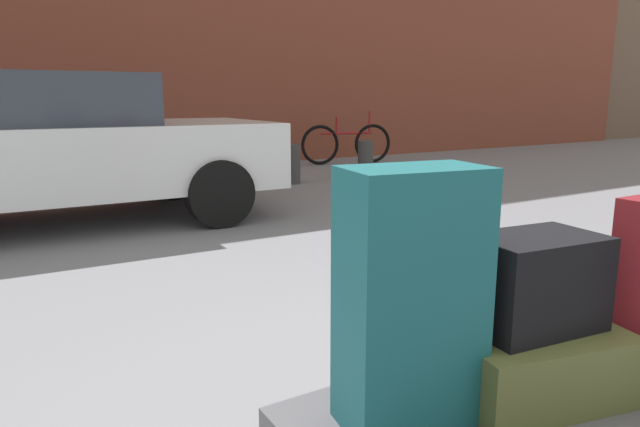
{
  "coord_description": "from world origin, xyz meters",
  "views": [
    {
      "loc": [
        -1.31,
        -0.95,
        1.21
      ],
      "look_at": [
        0.0,
        1.2,
        0.69
      ],
      "focal_mm": 31.78,
      "sensor_mm": 36.0,
      "label": 1
    }
  ],
  "objects_px": {
    "bollard_kerb_near": "(292,164)",
    "suitcase_teal_front_left": "(411,299)",
    "luggage_cart": "(533,424)",
    "suitcase_olive_front_right": "(528,359)",
    "duffel_bag_black_topmost_pile": "(534,282)",
    "bollard_kerb_mid": "(366,159)",
    "parked_car": "(34,147)",
    "bicycle_leaning": "(347,144)"
  },
  "relations": [
    {
      "from": "suitcase_teal_front_left",
      "to": "bollard_kerb_near",
      "type": "relative_size",
      "value": 1.25
    },
    {
      "from": "parked_car",
      "to": "bollard_kerb_mid",
      "type": "relative_size",
      "value": 7.78
    },
    {
      "from": "suitcase_teal_front_left",
      "to": "suitcase_olive_front_right",
      "type": "bearing_deg",
      "value": 1.38
    },
    {
      "from": "parked_car",
      "to": "bollard_kerb_near",
      "type": "bearing_deg",
      "value": 19.2
    },
    {
      "from": "duffel_bag_black_topmost_pile",
      "to": "parked_car",
      "type": "xyz_separation_m",
      "value": [
        -0.88,
        4.86,
        0.08
      ]
    },
    {
      "from": "suitcase_teal_front_left",
      "to": "parked_car",
      "type": "bearing_deg",
      "value": 105.2
    },
    {
      "from": "bollard_kerb_near",
      "to": "bollard_kerb_mid",
      "type": "distance_m",
      "value": 1.28
    },
    {
      "from": "suitcase_teal_front_left",
      "to": "duffel_bag_black_topmost_pile",
      "type": "bearing_deg",
      "value": 1.38
    },
    {
      "from": "bollard_kerb_mid",
      "to": "parked_car",
      "type": "bearing_deg",
      "value": -165.87
    },
    {
      "from": "bicycle_leaning",
      "to": "bollard_kerb_mid",
      "type": "bearing_deg",
      "value": -114.74
    },
    {
      "from": "luggage_cart",
      "to": "suitcase_teal_front_left",
      "type": "bearing_deg",
      "value": 161.67
    },
    {
      "from": "bollard_kerb_mid",
      "to": "suitcase_teal_front_left",
      "type": "bearing_deg",
      "value": -124.93
    },
    {
      "from": "luggage_cart",
      "to": "parked_car",
      "type": "height_order",
      "value": "parked_car"
    },
    {
      "from": "duffel_bag_black_topmost_pile",
      "to": "bollard_kerb_near",
      "type": "height_order",
      "value": "duffel_bag_black_topmost_pile"
    },
    {
      "from": "suitcase_olive_front_right",
      "to": "suitcase_teal_front_left",
      "type": "xyz_separation_m",
      "value": [
        -0.41,
        0.06,
        0.25
      ]
    },
    {
      "from": "suitcase_olive_front_right",
      "to": "duffel_bag_black_topmost_pile",
      "type": "distance_m",
      "value": 0.24
    },
    {
      "from": "luggage_cart",
      "to": "bollard_kerb_mid",
      "type": "distance_m",
      "value": 7.18
    },
    {
      "from": "bollard_kerb_near",
      "to": "duffel_bag_black_topmost_pile",
      "type": "bearing_deg",
      "value": -112.3
    },
    {
      "from": "suitcase_olive_front_right",
      "to": "bollard_kerb_mid",
      "type": "distance_m",
      "value": 7.1
    },
    {
      "from": "luggage_cart",
      "to": "bollard_kerb_near",
      "type": "bearing_deg",
      "value": 67.62
    },
    {
      "from": "bollard_kerb_mid",
      "to": "luggage_cart",
      "type": "bearing_deg",
      "value": -121.9
    },
    {
      "from": "luggage_cart",
      "to": "bollard_kerb_near",
      "type": "distance_m",
      "value": 6.59
    },
    {
      "from": "duffel_bag_black_topmost_pile",
      "to": "bicycle_leaning",
      "type": "distance_m",
      "value": 8.89
    },
    {
      "from": "suitcase_olive_front_right",
      "to": "bollard_kerb_mid",
      "type": "xyz_separation_m",
      "value": [
        3.76,
        6.03,
        -0.16
      ]
    },
    {
      "from": "suitcase_teal_front_left",
      "to": "bollard_kerb_near",
      "type": "xyz_separation_m",
      "value": [
        2.88,
        5.97,
        -0.41
      ]
    },
    {
      "from": "suitcase_teal_front_left",
      "to": "bollard_kerb_mid",
      "type": "height_order",
      "value": "suitcase_teal_front_left"
    },
    {
      "from": "suitcase_olive_front_right",
      "to": "luggage_cart",
      "type": "bearing_deg",
      "value": -107.37
    },
    {
      "from": "suitcase_teal_front_left",
      "to": "bicycle_leaning",
      "type": "relative_size",
      "value": 0.4
    },
    {
      "from": "suitcase_teal_front_left",
      "to": "duffel_bag_black_topmost_pile",
      "type": "distance_m",
      "value": 0.42
    },
    {
      "from": "luggage_cart",
      "to": "duffel_bag_black_topmost_pile",
      "type": "distance_m",
      "value": 0.42
    },
    {
      "from": "parked_car",
      "to": "luggage_cart",
      "type": "bearing_deg",
      "value": -80.27
    },
    {
      "from": "luggage_cart",
      "to": "suitcase_teal_front_left",
      "type": "relative_size",
      "value": 1.99
    },
    {
      "from": "duffel_bag_black_topmost_pile",
      "to": "bollard_kerb_mid",
      "type": "height_order",
      "value": "duffel_bag_black_topmost_pile"
    },
    {
      "from": "bollard_kerb_near",
      "to": "parked_car",
      "type": "bearing_deg",
      "value": -160.8
    },
    {
      "from": "bollard_kerb_near",
      "to": "suitcase_teal_front_left",
      "type": "bearing_deg",
      "value": -115.79
    },
    {
      "from": "luggage_cart",
      "to": "duffel_bag_black_topmost_pile",
      "type": "bearing_deg",
      "value": 60.12
    },
    {
      "from": "luggage_cart",
      "to": "suitcase_olive_front_right",
      "type": "relative_size",
      "value": 2.75
    },
    {
      "from": "luggage_cart",
      "to": "duffel_bag_black_topmost_pile",
      "type": "height_order",
      "value": "duffel_bag_black_topmost_pile"
    },
    {
      "from": "suitcase_teal_front_left",
      "to": "bollard_kerb_near",
      "type": "height_order",
      "value": "suitcase_teal_front_left"
    },
    {
      "from": "luggage_cart",
      "to": "bollard_kerb_near",
      "type": "relative_size",
      "value": 2.5
    },
    {
      "from": "parked_car",
      "to": "bicycle_leaning",
      "type": "bearing_deg",
      "value": 27.46
    },
    {
      "from": "suitcase_olive_front_right",
      "to": "bicycle_leaning",
      "type": "relative_size",
      "value": 0.29
    }
  ]
}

